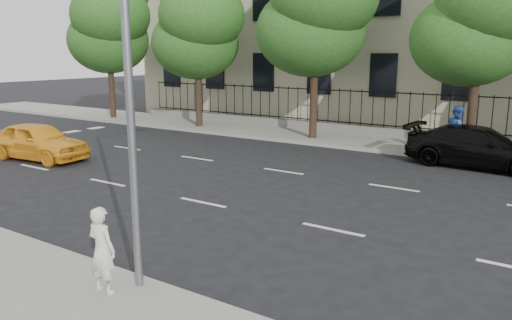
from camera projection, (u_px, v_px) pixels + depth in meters
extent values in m
plane|color=black|center=(137.00, 228.00, 12.03)|extent=(120.00, 120.00, 0.00)
cube|color=gray|center=(358.00, 141.00, 23.44)|extent=(60.00, 4.00, 0.15)
cube|color=slate|center=(372.00, 130.00, 24.77)|extent=(30.00, 0.50, 0.40)
cube|color=black|center=(372.00, 124.00, 24.71)|extent=(28.80, 0.05, 0.05)
cube|color=black|center=(374.00, 92.00, 24.37)|extent=(28.80, 0.05, 0.05)
cylinder|color=slate|center=(127.00, 53.00, 7.93)|extent=(0.14, 0.14, 8.00)
cylinder|color=#382619|center=(112.00, 92.00, 31.04)|extent=(0.36, 0.36, 3.15)
ellipsoid|color=#26531B|center=(108.00, 40.00, 30.84)|extent=(4.94, 4.94, 4.06)
ellipsoid|color=#26531B|center=(110.00, 15.00, 29.64)|extent=(4.68, 4.68, 3.85)
cylinder|color=#382619|center=(199.00, 99.00, 27.30)|extent=(0.36, 0.36, 2.97)
ellipsoid|color=#26531B|center=(195.00, 43.00, 27.12)|extent=(4.75, 4.75, 3.90)
ellipsoid|color=#26531B|center=(202.00, 16.00, 25.94)|extent=(4.50, 4.50, 3.70)
cylinder|color=#382619|center=(313.00, 103.00, 23.50)|extent=(0.36, 0.36, 3.32)
ellipsoid|color=#26531B|center=(310.00, 32.00, 23.26)|extent=(5.13, 5.13, 4.21)
cylinder|color=#382619|center=(472.00, 116.00, 19.76)|extent=(0.36, 0.36, 3.08)
ellipsoid|color=#26531B|center=(469.00, 39.00, 19.59)|extent=(4.56, 4.56, 3.74)
ellipsoid|color=#26531B|center=(496.00, 1.00, 18.42)|extent=(4.32, 4.32, 3.55)
imported|color=yellow|center=(38.00, 141.00, 19.56)|extent=(4.50, 2.21, 1.48)
imported|color=black|center=(479.00, 147.00, 18.23)|extent=(5.32, 2.45, 1.51)
imported|color=beige|center=(102.00, 250.00, 8.38)|extent=(0.56, 0.38, 1.51)
imported|color=#295195|center=(457.00, 131.00, 19.55)|extent=(1.05, 1.17, 1.97)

